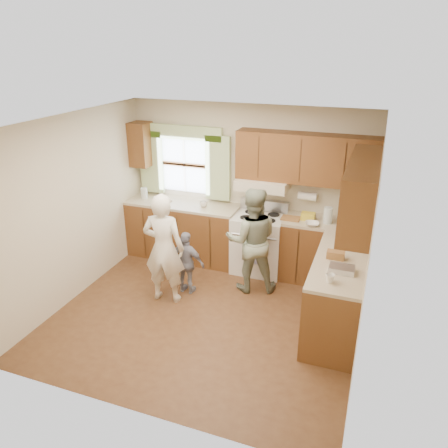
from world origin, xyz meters
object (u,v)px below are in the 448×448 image
at_px(stove, 259,242).
at_px(woman_left, 164,249).
at_px(woman_right, 252,240).
at_px(child, 187,263).

relative_size(stove, woman_left, 0.69).
bearing_deg(woman_left, woman_right, -153.04).
distance_m(woman_left, woman_right, 1.23).
xyz_separation_m(woman_left, child, (0.20, 0.26, -0.31)).
relative_size(stove, child, 1.16).
distance_m(stove, woman_right, 0.66).
bearing_deg(child, woman_left, 56.79).
bearing_deg(child, stove, -123.18).
bearing_deg(stove, woman_right, -85.14).
height_order(woman_left, child, woman_left).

